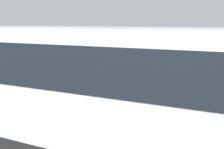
# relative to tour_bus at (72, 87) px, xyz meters

# --- Properties ---
(ground_plane) EXTENTS (80.00, 80.00, 0.00)m
(ground_plane) POSITION_rel_tour_bus_xyz_m (-0.65, -5.14, -1.65)
(ground_plane) COLOR #38383D
(tour_bus) EXTENTS (10.54, 2.62, 3.25)m
(tour_bus) POSITION_rel_tour_bus_xyz_m (0.00, 0.00, 0.00)
(tour_bus) COLOR silver
(tour_bus) RESTS_ON ground_plane
(spectator_far_left) EXTENTS (0.58, 0.35, 1.77)m
(spectator_far_left) POSITION_rel_tour_bus_xyz_m (-2.01, -3.04, -0.58)
(spectator_far_left) COLOR black
(spectator_far_left) RESTS_ON ground_plane
(spectator_left) EXTENTS (0.58, 0.37, 1.69)m
(spectator_left) POSITION_rel_tour_bus_xyz_m (-0.88, -3.23, -0.65)
(spectator_left) COLOR black
(spectator_left) RESTS_ON ground_plane
(spectator_centre) EXTENTS (0.58, 0.34, 1.74)m
(spectator_centre) POSITION_rel_tour_bus_xyz_m (0.43, -3.11, -0.61)
(spectator_centre) COLOR #473823
(spectator_centre) RESTS_ON ground_plane
(spectator_right) EXTENTS (0.57, 0.31, 1.68)m
(spectator_right) POSITION_rel_tour_bus_xyz_m (1.80, -2.80, -0.65)
(spectator_right) COLOR #473823
(spectator_right) RESTS_ON ground_plane
(parked_motorcycle_silver) EXTENTS (2.04, 0.68, 0.99)m
(parked_motorcycle_silver) POSITION_rel_tour_bus_xyz_m (-0.06, -2.56, -1.16)
(parked_motorcycle_silver) COLOR black
(parked_motorcycle_silver) RESTS_ON ground_plane
(stunt_motorcycle) EXTENTS (1.80, 1.06, 1.84)m
(stunt_motorcycle) POSITION_rel_tour_bus_xyz_m (3.26, -6.67, -0.60)
(stunt_motorcycle) COLOR black
(stunt_motorcycle) RESTS_ON ground_plane
(traffic_cone) EXTENTS (0.34, 0.34, 0.63)m
(traffic_cone) POSITION_rel_tour_bus_xyz_m (1.82, -6.62, -1.34)
(traffic_cone) COLOR orange
(traffic_cone) RESTS_ON ground_plane
(bay_line_b) EXTENTS (0.21, 3.88, 0.01)m
(bay_line_b) POSITION_rel_tour_bus_xyz_m (-1.63, -7.06, -1.64)
(bay_line_b) COLOR white
(bay_line_b) RESTS_ON ground_plane
(bay_line_c) EXTENTS (0.23, 4.36, 0.01)m
(bay_line_c) POSITION_rel_tour_bus_xyz_m (0.93, -7.06, -1.64)
(bay_line_c) COLOR white
(bay_line_c) RESTS_ON ground_plane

